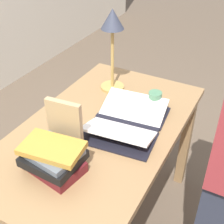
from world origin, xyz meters
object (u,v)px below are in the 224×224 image
(book_stack_tall, at_px, (53,158))
(reading_lamp, at_px, (112,32))
(open_book, at_px, (127,121))
(book_standing_upright, at_px, (65,126))
(coffee_mug, at_px, (155,100))

(book_stack_tall, xyz_separation_m, reading_lamp, (0.72, 0.11, 0.29))
(open_book, xyz_separation_m, book_standing_upright, (-0.29, 0.17, 0.11))
(book_stack_tall, bearing_deg, book_standing_upright, 13.98)
(coffee_mug, bearing_deg, open_book, 163.35)
(open_book, height_order, coffee_mug, coffee_mug)
(reading_lamp, distance_m, coffee_mug, 0.44)
(book_stack_tall, bearing_deg, coffee_mug, -16.77)
(book_standing_upright, bearing_deg, open_book, -35.07)
(book_standing_upright, distance_m, reading_lamp, 0.63)
(open_book, height_order, book_standing_upright, book_standing_upright)
(book_standing_upright, bearing_deg, coffee_mug, -29.83)
(open_book, bearing_deg, book_stack_tall, 157.25)
(open_book, height_order, reading_lamp, reading_lamp)
(book_standing_upright, relative_size, reading_lamp, 0.53)
(book_standing_upright, xyz_separation_m, coffee_mug, (0.51, -0.23, -0.08))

